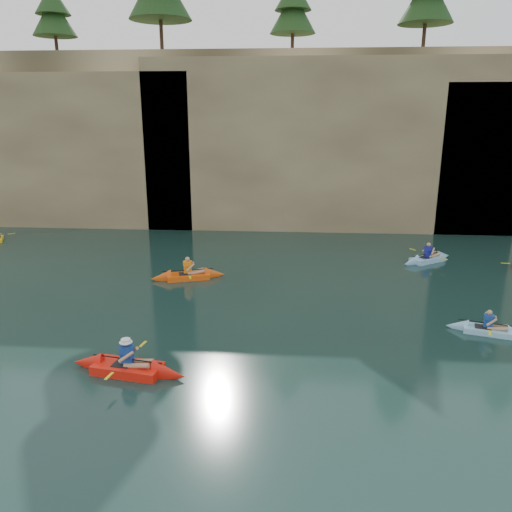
{
  "coord_description": "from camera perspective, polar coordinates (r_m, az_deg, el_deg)",
  "views": [
    {
      "loc": [
        -0.23,
        -11.09,
        7.65
      ],
      "look_at": [
        -1.44,
        5.04,
        3.0
      ],
      "focal_mm": 35.0,
      "sensor_mm": 36.0,
      "label": 1
    }
  ],
  "objects": [
    {
      "name": "kayaker_ltblue_near",
      "position": [
        19.98,
        24.91,
        -7.63
      ],
      "size": [
        2.89,
        2.14,
        1.11
      ],
      "rotation": [
        0.0,
        0.0,
        -0.29
      ],
      "color": "#8CC9EB",
      "rests_on": "ground"
    },
    {
      "name": "sea_cave_west",
      "position": [
        37.94,
        -23.85,
        6.11
      ],
      "size": [
        4.5,
        1.0,
        4.0
      ],
      "primitive_type": "cube",
      "color": "black",
      "rests_on": "ground"
    },
    {
      "name": "sea_cave_center",
      "position": [
        33.8,
        -2.2,
        5.72
      ],
      "size": [
        3.5,
        1.0,
        3.2
      ],
      "primitive_type": "cube",
      "color": "black",
      "rests_on": "ground"
    },
    {
      "name": "cliff",
      "position": [
        41.13,
        4.73,
        13.69
      ],
      "size": [
        70.0,
        16.0,
        12.0
      ],
      "primitive_type": "cube",
      "color": "tan",
      "rests_on": "ground"
    },
    {
      "name": "cliff_slab_west",
      "position": [
        39.13,
        -26.59,
        10.92
      ],
      "size": [
        26.0,
        2.4,
        10.56
      ],
      "primitive_type": "cube",
      "color": "tan",
      "rests_on": "ground"
    },
    {
      "name": "ground",
      "position": [
        13.48,
        4.76,
        -18.61
      ],
      "size": [
        160.0,
        160.0,
        0.0
      ],
      "primitive_type": "plane",
      "color": "black",
      "rests_on": "ground"
    },
    {
      "name": "sea_cave_east",
      "position": [
        35.01,
        21.34,
        6.07
      ],
      "size": [
        5.0,
        1.0,
        4.5
      ],
      "primitive_type": "cube",
      "color": "black",
      "rests_on": "ground"
    },
    {
      "name": "main_kayaker",
      "position": [
        16.06,
        -14.45,
        -12.22
      ],
      "size": [
        3.83,
        2.5,
        1.39
      ],
      "rotation": [
        0.0,
        0.0,
        -0.17
      ],
      "color": "red",
      "rests_on": "ground"
    },
    {
      "name": "cliff_slab_center",
      "position": [
        33.82,
        8.25,
        12.57
      ],
      "size": [
        24.0,
        2.4,
        11.4
      ],
      "primitive_type": "cube",
      "color": "tan",
      "rests_on": "ground"
    },
    {
      "name": "kayaker_ltblue_mid",
      "position": [
        28.12,
        18.98,
        -0.31
      ],
      "size": [
        3.26,
        2.56,
        1.3
      ],
      "rotation": [
        0.0,
        0.0,
        0.6
      ],
      "color": "#8CBEEB",
      "rests_on": "ground"
    },
    {
      "name": "kayaker_orange",
      "position": [
        24.08,
        -7.77,
        -2.23
      ],
      "size": [
        3.62,
        2.54,
        1.35
      ],
      "rotation": [
        0.0,
        0.0,
        0.3
      ],
      "color": "#F0530F",
      "rests_on": "ground"
    }
  ]
}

